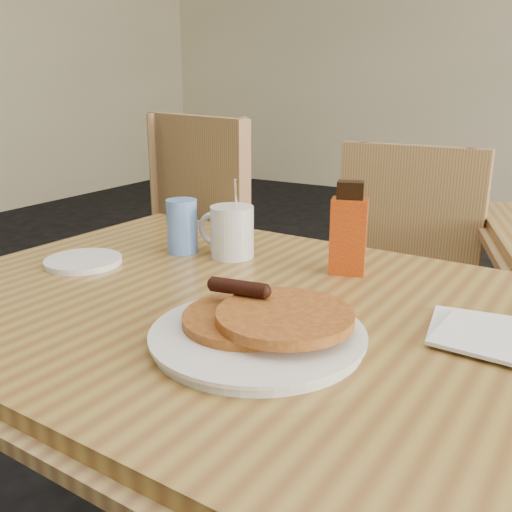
{
  "coord_description": "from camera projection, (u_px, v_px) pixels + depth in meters",
  "views": [
    {
      "loc": [
        0.44,
        -0.72,
        1.11
      ],
      "look_at": [
        -0.01,
        0.03,
        0.84
      ],
      "focal_mm": 40.0,
      "sensor_mm": 36.0,
      "label": 1
    }
  ],
  "objects": [
    {
      "name": "main_table",
      "position": [
        268.0,
        330.0,
        0.96
      ],
      "size": [
        1.34,
        0.94,
        0.75
      ],
      "rotation": [
        0.0,
        0.0,
        -0.04
      ],
      "color": "olive",
      "rests_on": "floor"
    },
    {
      "name": "chair_main_far",
      "position": [
        394.0,
        281.0,
        1.63
      ],
      "size": [
        0.43,
        0.43,
        0.94
      ],
      "rotation": [
        0.0,
        0.0,
        -0.01
      ],
      "color": "#A2864C",
      "rests_on": "floor"
    },
    {
      "name": "chair_wall_extra",
      "position": [
        177.0,
        261.0,
        1.66
      ],
      "size": [
        0.58,
        0.59,
        1.02
      ],
      "rotation": [
        0.0,
        0.0,
        -0.33
      ],
      "color": "#A2864C",
      "rests_on": "floor"
    },
    {
      "name": "pancake_plate",
      "position": [
        260.0,
        329.0,
        0.82
      ],
      "size": [
        0.31,
        0.31,
        0.07
      ],
      "rotation": [
        0.0,
        0.0,
        -0.29
      ],
      "color": "silver",
      "rests_on": "main_table"
    },
    {
      "name": "coffee_mug",
      "position": [
        231.0,
        231.0,
        1.2
      ],
      "size": [
        0.13,
        0.09,
        0.17
      ],
      "rotation": [
        0.0,
        0.0,
        -0.09
      ],
      "color": "silver",
      "rests_on": "main_table"
    },
    {
      "name": "syrup_bottle",
      "position": [
        348.0,
        232.0,
        1.09
      ],
      "size": [
        0.08,
        0.06,
        0.18
      ],
      "rotation": [
        0.0,
        0.0,
        0.3
      ],
      "color": "maroon",
      "rests_on": "main_table"
    },
    {
      "name": "napkin_stack",
      "position": [
        486.0,
        334.0,
        0.83
      ],
      "size": [
        0.18,
        0.19,
        0.01
      ],
      "rotation": [
        0.0,
        0.0,
        0.14
      ],
      "color": "white",
      "rests_on": "main_table"
    },
    {
      "name": "blue_tumbler",
      "position": [
        182.0,
        226.0,
        1.23
      ],
      "size": [
        0.07,
        0.07,
        0.12
      ],
      "primitive_type": "cylinder",
      "rotation": [
        0.0,
        0.0,
        -0.11
      ],
      "color": "#618FE4",
      "rests_on": "main_table"
    },
    {
      "name": "side_saucer",
      "position": [
        83.0,
        261.0,
        1.17
      ],
      "size": [
        0.17,
        0.17,
        0.01
      ],
      "primitive_type": "cylinder",
      "rotation": [
        0.0,
        0.0,
        -0.08
      ],
      "color": "silver",
      "rests_on": "main_table"
    }
  ]
}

